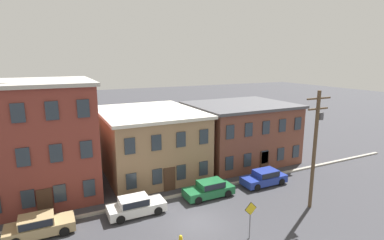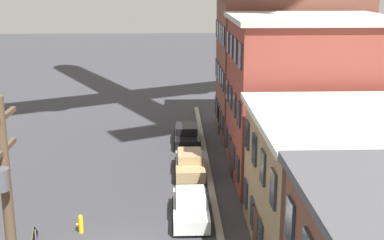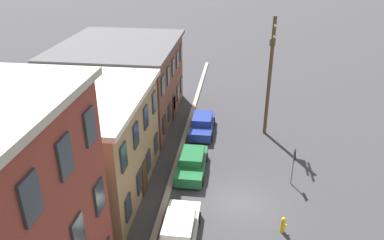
# 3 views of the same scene
# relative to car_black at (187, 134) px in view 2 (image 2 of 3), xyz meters

# --- Properties ---
(apartment_corner) EXTENTS (8.62, 11.24, 13.35)m
(apartment_corner) POSITION_rel_car_black_xyz_m (-2.83, 8.09, 5.94)
(apartment_corner) COLOR brown
(apartment_corner) RESTS_ON ground_plane
(apartment_midblock) EXTENTS (9.21, 9.68, 10.06)m
(apartment_midblock) POSITION_rel_car_black_xyz_m (6.81, 7.32, 4.30)
(apartment_midblock) COLOR brown
(apartment_midblock) RESTS_ON ground_plane
(car_black) EXTENTS (4.40, 1.92, 1.43)m
(car_black) POSITION_rel_car_black_xyz_m (0.00, 0.00, 0.00)
(car_black) COLOR black
(car_black) RESTS_ON ground_plane
(car_tan) EXTENTS (4.40, 1.92, 1.43)m
(car_tan) POSITION_rel_car_black_xyz_m (6.39, 0.04, 0.00)
(car_tan) COLOR tan
(car_tan) RESTS_ON ground_plane
(car_white) EXTENTS (4.40, 1.92, 1.43)m
(car_white) POSITION_rel_car_black_xyz_m (13.08, -0.13, 0.00)
(car_white) COLOR silver
(car_white) RESTS_ON ground_plane
(fire_hydrant) EXTENTS (0.24, 0.34, 0.96)m
(fire_hydrant) POSITION_rel_car_black_xyz_m (14.47, -5.62, -0.27)
(fire_hydrant) COLOR yellow
(fire_hydrant) RESTS_ON ground_plane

